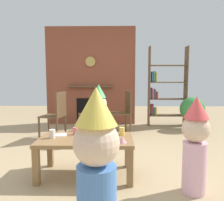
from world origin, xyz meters
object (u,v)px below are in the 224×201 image
(child_with_cone_hat, at_px, (96,167))
(dining_chair_middle, at_px, (94,111))
(paper_cup_near_right, at_px, (52,134))
(potted_plant_tall, at_px, (192,110))
(dining_chair_right, at_px, (124,110))
(dining_chair_left, at_px, (57,113))
(birthday_cake_slice, at_px, (122,140))
(paper_cup_near_left, at_px, (122,131))
(paper_plate_front, at_px, (61,135))
(coffee_table, at_px, (86,144))
(child_by_the_chairs, at_px, (99,112))
(bookshelf, at_px, (164,90))
(child_in_pink, at_px, (195,143))
(paper_plate_rear, at_px, (110,139))
(paper_cup_center, at_px, (75,131))
(paper_cup_far_left, at_px, (87,136))

(child_with_cone_hat, height_order, dining_chair_middle, child_with_cone_hat)
(paper_cup_near_right, distance_m, potted_plant_tall, 3.47)
(dining_chair_middle, height_order, dining_chair_right, same)
(paper_cup_near_right, xyz_separation_m, dining_chair_left, (-0.37, 1.59, 0.00))
(dining_chair_middle, bearing_deg, birthday_cake_slice, 92.52)
(paper_cup_near_left, relative_size, potted_plant_tall, 0.13)
(paper_cup_near_right, relative_size, paper_plate_front, 0.63)
(birthday_cake_slice, height_order, dining_chair_right, dining_chair_right)
(coffee_table, xyz_separation_m, child_by_the_chairs, (0.05, 1.33, 0.17))
(bookshelf, relative_size, coffee_table, 1.71)
(dining_chair_middle, bearing_deg, paper_cup_near_right, 67.65)
(paper_plate_front, distance_m, potted_plant_tall, 3.33)
(child_by_the_chairs, relative_size, potted_plant_tall, 1.43)
(coffee_table, relative_size, paper_cup_near_right, 10.84)
(dining_chair_right, bearing_deg, child_in_pink, 92.99)
(paper_cup_near_left, bearing_deg, bookshelf, 68.46)
(paper_plate_rear, distance_m, child_with_cone_hat, 1.14)
(child_with_cone_hat, relative_size, child_in_pink, 1.13)
(dining_chair_right, bearing_deg, bookshelf, -150.37)
(paper_cup_center, distance_m, dining_chair_right, 1.94)
(paper_cup_center, xyz_separation_m, paper_cup_far_left, (0.18, -0.26, 0.01))
(bookshelf, bearing_deg, paper_cup_far_left, -116.56)
(birthday_cake_slice, xyz_separation_m, child_with_cone_hat, (-0.20, -1.00, 0.10))
(paper_cup_near_right, height_order, birthday_cake_slice, paper_cup_near_right)
(paper_cup_near_right, height_order, child_with_cone_hat, child_with_cone_hat)
(paper_cup_near_right, xyz_separation_m, paper_cup_center, (0.24, 0.17, -0.01))
(paper_cup_near_left, height_order, child_with_cone_hat, child_with_cone_hat)
(child_by_the_chairs, bearing_deg, child_with_cone_hat, 6.25)
(dining_chair_middle, bearing_deg, dining_chair_left, 2.53)
(paper_cup_center, relative_size, paper_plate_front, 0.56)
(coffee_table, height_order, paper_plate_rear, paper_plate_rear)
(paper_cup_near_left, height_order, potted_plant_tall, potted_plant_tall)
(bookshelf, relative_size, paper_cup_near_left, 19.33)
(paper_cup_far_left, relative_size, potted_plant_tall, 0.14)
(bookshelf, bearing_deg, dining_chair_left, -150.78)
(paper_cup_far_left, bearing_deg, potted_plant_tall, 51.14)
(paper_plate_rear, distance_m, child_in_pink, 0.94)
(paper_cup_near_right, relative_size, dining_chair_middle, 0.11)
(bookshelf, bearing_deg, potted_plant_tall, -37.08)
(paper_cup_near_left, xyz_separation_m, paper_cup_near_right, (-0.83, -0.15, 0.00))
(paper_cup_near_right, bearing_deg, dining_chair_middle, 79.87)
(bookshelf, bearing_deg, paper_cup_near_right, -123.61)
(potted_plant_tall, bearing_deg, paper_plate_front, -135.96)
(paper_cup_near_left, height_order, dining_chair_left, dining_chair_left)
(birthday_cake_slice, relative_size, child_by_the_chairs, 0.09)
(paper_cup_center, xyz_separation_m, dining_chair_right, (0.67, 1.81, 0.01))
(paper_cup_near_right, bearing_deg, potted_plant_tall, 44.68)
(bookshelf, relative_size, dining_chair_middle, 2.11)
(bookshelf, height_order, potted_plant_tall, bookshelf)
(bookshelf, xyz_separation_m, child_in_pink, (-0.35, -3.24, -0.34))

